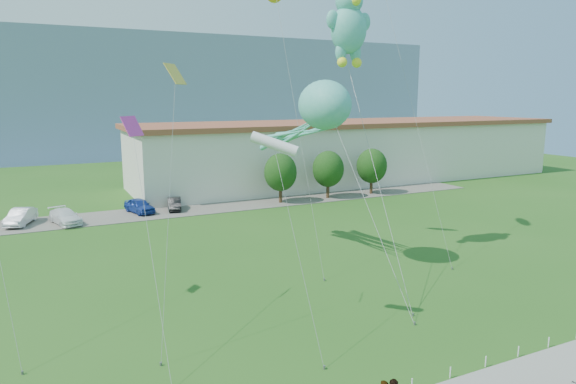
{
  "coord_description": "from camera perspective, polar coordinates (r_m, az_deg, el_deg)",
  "views": [
    {
      "loc": [
        -13.58,
        -15.76,
        11.41
      ],
      "look_at": [
        -1.88,
        8.0,
        6.51
      ],
      "focal_mm": 32.0,
      "sensor_mm": 36.0,
      "label": 1
    }
  ],
  "objects": [
    {
      "name": "warehouse",
      "position": [
        72.05,
        7.3,
        4.6
      ],
      "size": [
        61.0,
        15.0,
        8.2
      ],
      "color": "beige",
      "rests_on": "ground"
    },
    {
      "name": "tree_far",
      "position": [
        61.7,
        9.29,
        2.88
      ],
      "size": [
        3.6,
        3.6,
        5.47
      ],
      "color": "#3F2B19",
      "rests_on": "ground"
    },
    {
      "name": "small_kite_yellow",
      "position": [
        24.01,
        -12.59,
        9.28
      ],
      "size": [
        2.55,
        3.63,
        12.88
      ],
      "color": "gold",
      "rests_on": "ground"
    },
    {
      "name": "parked_car_silver",
      "position": [
        52.32,
        -27.58,
        -2.44
      ],
      "size": [
        2.92,
        4.69,
        1.46
      ],
      "primitive_type": "imported",
      "rotation": [
        0.0,
        0.0,
        -0.34
      ],
      "color": "silver",
      "rests_on": "parking_strip"
    },
    {
      "name": "tree_near",
      "position": [
        55.65,
        -0.84,
        2.2
      ],
      "size": [
        3.6,
        3.6,
        5.47
      ],
      "color": "#3F2B19",
      "rests_on": "ground"
    },
    {
      "name": "parked_car_white",
      "position": [
        50.96,
        -23.52,
        -2.51
      ],
      "size": [
        3.04,
        4.89,
        1.32
      ],
      "primitive_type": "imported",
      "rotation": [
        0.0,
        0.0,
        0.28
      ],
      "color": "white",
      "rests_on": "parking_strip"
    },
    {
      "name": "parking_strip",
      "position": [
        53.76,
        -10.98,
        -1.93
      ],
      "size": [
        70.0,
        6.0,
        0.06
      ],
      "primitive_type": "cube",
      "color": "#59544C",
      "rests_on": "ground"
    },
    {
      "name": "octopus_kite",
      "position": [
        33.88,
        2.88,
        8.34
      ],
      "size": [
        3.1,
        16.69,
        12.49
      ],
      "color": "teal",
      "rests_on": "ground"
    },
    {
      "name": "small_kite_white",
      "position": [
        23.47,
        -1.48,
        5.17
      ],
      "size": [
        0.8,
        5.08,
        9.75
      ],
      "color": "silver",
      "rests_on": "ground"
    },
    {
      "name": "parked_car_black",
      "position": [
        53.78,
        -12.5,
        -1.28
      ],
      "size": [
        2.12,
        3.94,
        1.23
      ],
      "primitive_type": "imported",
      "rotation": [
        0.0,
        0.0,
        -0.23
      ],
      "color": "black",
      "rests_on": "parking_strip"
    },
    {
      "name": "teddy_bear_kite",
      "position": [
        35.96,
        6.78,
        18.1
      ],
      "size": [
        3.8,
        11.17,
        18.75
      ],
      "color": "teal",
      "rests_on": "ground"
    },
    {
      "name": "hill_ridge",
      "position": [
        136.44,
        -20.84,
        10.28
      ],
      "size": [
        160.0,
        50.0,
        25.0
      ],
      "primitive_type": "cube",
      "color": "gray",
      "rests_on": "ground"
    },
    {
      "name": "parked_car_blue",
      "position": [
        53.21,
        -16.18,
        -1.47
      ],
      "size": [
        2.77,
        4.49,
        1.43
      ],
      "primitive_type": "imported",
      "rotation": [
        0.0,
        0.0,
        0.28
      ],
      "color": "navy",
      "rests_on": "parking_strip"
    },
    {
      "name": "ground",
      "position": [
        23.73,
        13.43,
        -18.57
      ],
      "size": [
        160.0,
        160.0,
        0.0
      ],
      "primitive_type": "plane",
      "color": "#245518",
      "rests_on": "ground"
    },
    {
      "name": "tree_mid",
      "position": [
        58.44,
        4.48,
        2.57
      ],
      "size": [
        3.6,
        3.6,
        5.47
      ],
      "color": "#3F2B19",
      "rests_on": "ground"
    },
    {
      "name": "small_kite_pink",
      "position": [
        25.84,
        -16.54,
        4.39
      ],
      "size": [
        1.29,
        8.3,
        10.44
      ],
      "color": "#E733A2",
      "rests_on": "ground"
    },
    {
      "name": "rope_fence",
      "position": [
        22.76,
        15.66,
        -19.3
      ],
      "size": [
        26.05,
        0.05,
        0.5
      ],
      "color": "white",
      "rests_on": "ground"
    }
  ]
}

